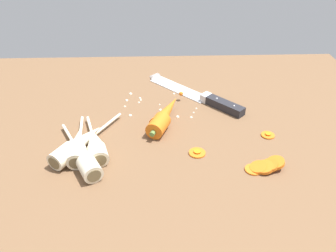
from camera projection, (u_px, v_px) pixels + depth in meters
ground_plane at (168, 133)px, 85.86cm from camera, size 120.00×90.00×4.00cm
chefs_knife at (190, 92)px, 98.31cm from camera, size 26.54×27.30×4.18cm
whole_carrot at (166, 115)px, 85.19cm from camera, size 10.38×20.18×4.20cm
parsnip_front at (78, 145)px, 75.11cm from camera, size 5.22×19.19×4.00cm
parsnip_mid_left at (79, 144)px, 75.46cm from camera, size 13.82×21.04×4.00cm
parsnip_mid_right at (82, 156)px, 71.97cm from camera, size 12.44×20.55×4.00cm
parsnip_back at (95, 144)px, 75.58cm from camera, size 7.74×18.77×4.00cm
carrot_slice_stack at (265, 166)px, 70.99cm from camera, size 8.32×4.57×2.63cm
carrot_slice_stray_near at (197, 152)px, 75.66cm from camera, size 3.71×3.71×0.70cm
carrot_slice_stray_mid at (268, 135)px, 81.27cm from camera, size 3.17×3.17×0.70cm
mince_crumbs at (152, 105)px, 92.57cm from camera, size 19.77×14.03×0.90cm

